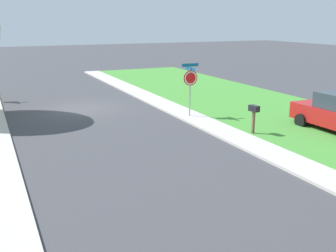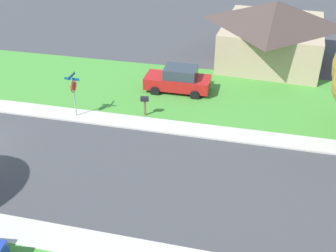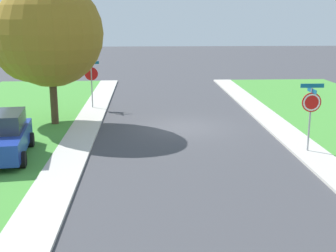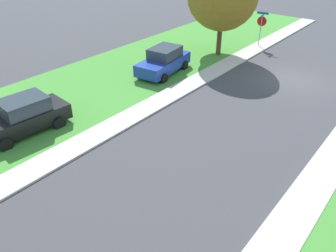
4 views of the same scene
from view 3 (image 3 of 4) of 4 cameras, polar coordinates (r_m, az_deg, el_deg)
The scene contains 5 objects.
ground_plane at distance 21.97m, azimuth 1.77°, elevation -0.18°, with size 120.00×120.00×0.00m, color #424247.
stop_sign_near_corner at distance 26.44m, azimuth -9.68°, elevation 6.18°, with size 0.91×0.91×2.77m.
stop_sign_far_corner at distance 18.30m, azimuth 17.66°, elevation 2.39°, with size 0.92×0.92×2.77m.
car_blue_kerbside_mid at distance 18.12m, azimuth -20.36°, elevation -1.23°, with size 2.44×4.49×1.76m.
tree_across_right at distance 22.79m, azimuth -15.35°, elevation 10.85°, with size 5.47×5.09×7.04m.
Camera 3 is at (1.82, 21.25, 5.30)m, focal length 48.14 mm.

